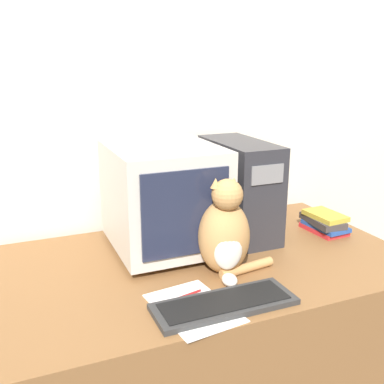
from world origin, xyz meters
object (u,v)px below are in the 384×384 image
object	(u,v)px
crt_monitor	(164,197)
keyboard	(224,304)
computer_tower	(239,188)
book_stack	(324,223)
cat	(225,234)
pen	(182,297)

from	to	relation	value
crt_monitor	keyboard	distance (m)	0.54
computer_tower	book_stack	distance (m)	0.42
cat	pen	size ratio (longest dim) A/B	2.46
crt_monitor	pen	world-z (taller)	crt_monitor
computer_tower	crt_monitor	bearing A→B (deg)	-174.50
keyboard	pen	xyz separation A→B (m)	(-0.10, 0.10, -0.01)
computer_tower	cat	bearing A→B (deg)	-125.31
crt_monitor	keyboard	bearing A→B (deg)	-87.59
computer_tower	book_stack	bearing A→B (deg)	-20.21
book_stack	pen	distance (m)	0.85
book_stack	pen	world-z (taller)	book_stack
crt_monitor	computer_tower	distance (m)	0.35
crt_monitor	cat	bearing A→B (deg)	-66.44
book_stack	crt_monitor	bearing A→B (deg)	172.13
keyboard	crt_monitor	bearing A→B (deg)	92.41
crt_monitor	book_stack	world-z (taller)	crt_monitor
keyboard	cat	world-z (taller)	cat
keyboard	cat	bearing A→B (deg)	63.39
keyboard	cat	xyz separation A→B (m)	(0.10, 0.21, 0.14)
computer_tower	pen	xyz separation A→B (m)	(-0.43, -0.43, -0.20)
crt_monitor	pen	bearing A→B (deg)	-101.54
computer_tower	keyboard	bearing A→B (deg)	-122.08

